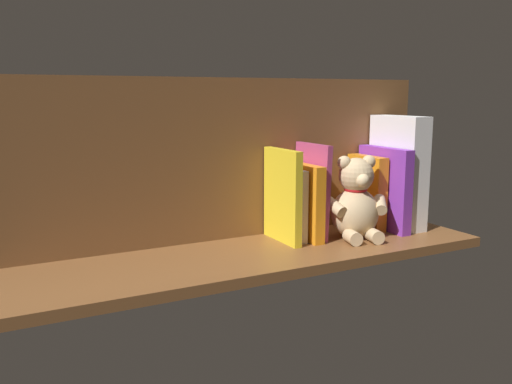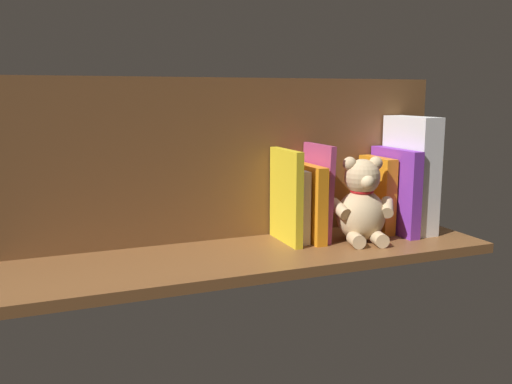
% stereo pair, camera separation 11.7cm
% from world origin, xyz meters
% --- Properties ---
extents(ground_plane, '(1.04, 0.30, 0.02)m').
position_xyz_m(ground_plane, '(0.00, 0.00, -0.01)').
color(ground_plane, brown).
extents(shelf_back_panel, '(1.04, 0.02, 0.37)m').
position_xyz_m(shelf_back_panel, '(0.00, -0.13, 0.19)').
color(shelf_back_panel, brown).
rests_on(shelf_back_panel, ground_plane).
extents(dictionary_thick_white, '(0.05, 0.16, 0.28)m').
position_xyz_m(dictionary_thick_white, '(-0.42, -0.03, 0.14)').
color(dictionary_thick_white, white).
rests_on(dictionary_thick_white, ground_plane).
extents(book_0, '(0.03, 0.17, 0.20)m').
position_xyz_m(book_0, '(-0.37, -0.03, 0.10)').
color(book_0, purple).
rests_on(book_0, ground_plane).
extents(book_1, '(0.03, 0.12, 0.18)m').
position_xyz_m(book_1, '(-0.34, -0.05, 0.09)').
color(book_1, orange).
rests_on(book_1, ground_plane).
extents(teddy_bear, '(0.15, 0.14, 0.20)m').
position_xyz_m(teddy_bear, '(-0.25, 0.02, 0.09)').
color(teddy_bear, '#D1B284').
rests_on(teddy_bear, ground_plane).
extents(book_2, '(0.02, 0.13, 0.22)m').
position_xyz_m(book_2, '(-0.17, -0.05, 0.11)').
color(book_2, '#B23F72').
rests_on(book_2, ground_plane).
extents(book_3, '(0.03, 0.14, 0.18)m').
position_xyz_m(book_3, '(-0.15, -0.04, 0.09)').
color(book_3, orange).
rests_on(book_3, ground_plane).
extents(book_4, '(0.02, 0.12, 0.17)m').
position_xyz_m(book_4, '(-0.12, -0.05, 0.08)').
color(book_4, silver).
rests_on(book_4, ground_plane).
extents(book_5, '(0.02, 0.14, 0.21)m').
position_xyz_m(book_5, '(-0.09, -0.04, 0.11)').
color(book_5, yellow).
rests_on(book_5, ground_plane).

